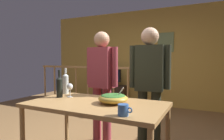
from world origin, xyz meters
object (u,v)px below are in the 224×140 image
Objects in this scene: serving_table at (96,110)px; wine_bottle_dark at (59,86)px; person_standing_right at (149,80)px; salad_bowl at (113,98)px; stair_railing at (102,83)px; mug_blue at (123,110)px; wine_bottle_clear at (66,83)px; person_standing_left at (102,78)px; wine_glass at (70,87)px; tv_console at (111,94)px; framed_picture at (166,42)px; flat_screen_tv at (111,76)px.

serving_table is 0.59m from wine_bottle_dark.
salad_bowl is at bearing 69.63° from person_standing_right.
stair_railing is 24.50× the size of mug_blue.
person_standing_left is at bearing 61.97° from wine_bottle_clear.
tv_console is at bearing 107.35° from wine_glass.
person_standing_left is at bearing -66.77° from tv_console.
tv_console is at bearing 116.67° from salad_bowl.
stair_railing is 2.84m from salad_bowl.
wine_bottle_dark is (-0.72, 0.00, 0.08)m from salad_bowl.
wine_glass is (-0.61, 0.07, 0.06)m from salad_bowl.
wine_glass is 0.99m from mug_blue.
person_standing_right is at bearing -83.52° from framed_picture.
wine_bottle_clear is at bearing -75.19° from flat_screen_tv.
framed_picture reaches higher than person_standing_right.
framed_picture is at bearing -89.54° from person_standing_right.
stair_railing is 0.70m from flat_screen_tv.
person_standing_left is (-0.81, 1.10, 0.13)m from mug_blue.
mug_blue is (0.99, -0.37, -0.09)m from wine_bottle_dark.
wine_bottle_clear reaches higher than wine_bottle_dark.
wine_bottle_clear is at bearing -73.09° from stair_railing.
mug_blue is at bearing 132.52° from person_standing_left.
person_standing_left is at bearing 83.72° from wine_glass.
framed_picture reaches higher than mug_blue.
person_standing_right is at bearing 38.73° from wine_bottle_dark.
framed_picture is 2.07m from tv_console.
person_standing_left is at bearing -60.95° from stair_railing.
serving_table is at bearing -161.50° from salad_bowl.
wine_glass is at bearing 31.13° from wine_bottle_dark.
person_standing_right is (0.19, 0.73, 0.13)m from salad_bowl.
mug_blue is 1.37m from person_standing_left.
mug_blue is at bearing -28.65° from wine_bottle_clear.
wine_bottle_dark is at bearing -67.83° from wine_bottle_clear.
wine_glass reaches higher than tv_console.
tv_console is 3.27m from wine_glass.
stair_railing is 8.94× the size of wine_bottle_clear.
flat_screen_tv is 2.59m from person_standing_left.
person_standing_right is (0.80, 0.66, 0.07)m from wine_glass.
serving_table is 0.91m from person_standing_left.
wine_bottle_dark reaches higher than wine_glass.
flat_screen_tv is at bearing -59.42° from person_standing_right.
wine_bottle_clear reaches higher than serving_table.
wine_bottle_dark is 2.64× the size of mug_blue.
framed_picture is 4.03× the size of mug_blue.
person_standing_right reaches higher than stair_railing.
wine_bottle_clear is at bearing 155.92° from serving_table.
flat_screen_tv is 3.69× the size of wine_glass.
serving_table is 11.61× the size of mug_blue.
tv_console is at bearing 90.00° from flat_screen_tv.
tv_console is 3.06m from person_standing_right.
framed_picture is at bearing -92.91° from person_standing_left.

